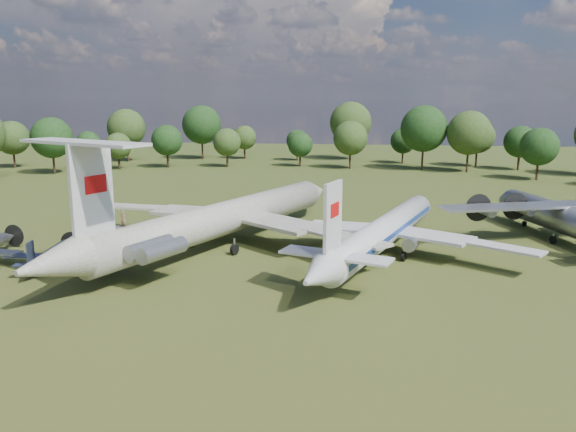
% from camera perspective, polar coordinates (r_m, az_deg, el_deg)
% --- Properties ---
extents(ground, '(300.00, 300.00, 0.00)m').
position_cam_1_polar(ground, '(62.36, -5.15, -3.94)').
color(ground, '#224115').
rests_on(ground, ground).
extents(il62_airliner, '(59.63, 65.90, 5.27)m').
position_cam_1_polar(il62_airliner, '(65.13, -6.59, -0.89)').
color(il62_airliner, silver).
rests_on(il62_airliner, ground).
extents(tu104_jet, '(44.67, 51.36, 4.32)m').
position_cam_1_polar(tu104_jet, '(61.98, 9.68, -2.10)').
color(tu104_jet, silver).
rests_on(tu104_jet, ground).
extents(an12_transport, '(39.30, 41.64, 4.48)m').
position_cam_1_polar(an12_transport, '(75.09, 26.40, -0.66)').
color(an12_transport, '#9B9EA3').
rests_on(an12_transport, ground).
extents(small_prop_west, '(10.97, 13.91, 1.88)m').
position_cam_1_polar(small_prop_west, '(62.36, -23.01, -3.97)').
color(small_prop_west, black).
rests_on(small_prop_west, ground).
extents(person_on_il62, '(0.65, 0.50, 1.57)m').
position_cam_1_polar(person_on_il62, '(53.87, -16.38, -0.29)').
color(person_on_il62, '#966F4C').
rests_on(person_on_il62, il62_airliner).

